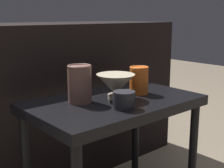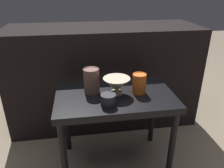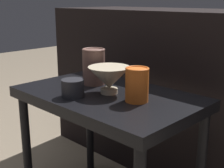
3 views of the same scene
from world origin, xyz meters
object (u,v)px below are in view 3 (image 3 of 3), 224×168
Objects in this scene: cup at (73,88)px; vase_colorful_right at (138,84)px; vase_textured_left at (94,66)px; bowl at (109,78)px.

vase_colorful_right is at bearing 31.93° from cup.
vase_textured_left is 1.80× the size of cup.
bowl reaches higher than cup.
bowl is 1.32× the size of vase_colorful_right.
cup is (-0.20, -0.12, -0.03)m from vase_colorful_right.
bowl is 1.91× the size of cup.
bowl is at bearing 61.42° from cup.
cup is at bearing -118.58° from bowl.
cup is (-0.06, -0.12, -0.03)m from bowl.
vase_colorful_right reaches higher than bowl.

